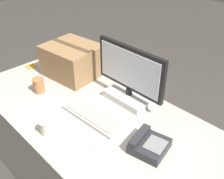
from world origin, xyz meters
TOP-DOWN VIEW (x-y plane):
  - office_desk at (0.00, 0.00)m, footprint 1.80×0.90m
  - monitor at (0.11, 0.27)m, footprint 0.55×0.20m
  - keyboard at (0.09, -0.03)m, footprint 0.45×0.18m
  - desk_phone at (0.51, 0.01)m, footprint 0.22×0.23m
  - paper_cup_left at (-0.42, -0.12)m, footprint 0.08×0.08m
  - paper_cup_right at (0.00, -0.33)m, footprint 0.07×0.07m
  - spoon at (0.30, -0.24)m, footprint 0.12×0.13m
  - cardboard_box at (-0.46, 0.22)m, footprint 0.45×0.40m
  - sticky_note_pad at (-0.81, 0.03)m, footprint 0.08×0.08m

SIDE VIEW (x-z plane):
  - office_desk at x=0.00m, z-range 0.00..0.75m
  - spoon at x=0.30m, z-range 0.75..0.76m
  - sticky_note_pad at x=-0.81m, z-range 0.75..0.76m
  - keyboard at x=0.09m, z-range 0.75..0.78m
  - desk_phone at x=0.51m, z-range 0.74..0.82m
  - paper_cup_right at x=0.00m, z-range 0.75..0.84m
  - paper_cup_left at x=-0.42m, z-range 0.75..0.86m
  - cardboard_box at x=-0.46m, z-range 0.75..1.00m
  - monitor at x=0.11m, z-range 0.72..1.12m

